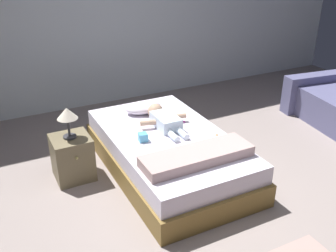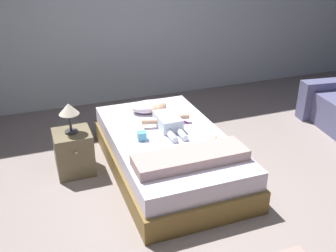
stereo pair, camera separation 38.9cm
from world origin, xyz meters
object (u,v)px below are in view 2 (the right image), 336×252
pillow (149,106)px  toothbrush (182,120)px  toy_block (142,136)px  baby_bottle (216,139)px  bed (168,153)px  nightstand (74,152)px  lamp (69,111)px  baby (166,119)px

pillow → toothbrush: (0.26, -0.38, -0.05)m
toy_block → baby_bottle: 0.73m
bed → nightstand: size_ratio=4.44×
nightstand → baby_bottle: (1.31, -0.62, 0.21)m
toothbrush → baby_bottle: size_ratio=1.54×
lamp → baby_bottle: bearing=-25.4°
baby_bottle → toothbrush: bearing=102.0°
bed → lamp: (-0.92, 0.31, 0.49)m
toy_block → nightstand: bearing=153.3°
baby → baby_bottle: bearing=-58.2°
lamp → baby: bearing=-5.7°
lamp → baby_bottle: (1.31, -0.62, -0.25)m
pillow → bed: bearing=-90.5°
pillow → toy_block: bearing=-113.9°
baby → nightstand: bearing=174.4°
toothbrush → nightstand: (-1.19, 0.06, -0.19)m
toothbrush → baby_bottle: baby_bottle is taller
baby_bottle → toy_block: bearing=155.8°
pillow → baby_bottle: 1.02m
toy_block → pillow: bearing=66.1°
bed → pillow: bearing=89.5°
baby → lamp: size_ratio=2.21×
bed → lamp: bearing=161.1°
bed → toy_block: 0.38m
nightstand → baby: bearing=-5.6°
baby → nightstand: baby is taller
pillow → lamp: size_ratio=1.33×
pillow → toy_block: size_ratio=4.42×
baby_bottle → pillow: bearing=111.9°
nightstand → lamp: bearing=90.0°
pillow → toy_block: pillow is taller
baby → nightstand: (-0.98, 0.10, -0.26)m
baby → toy_block: size_ratio=7.34×
baby → toothbrush: baby is taller
toy_block → baby_bottle: (0.67, -0.30, -0.01)m
bed → baby_bottle: size_ratio=20.31×
bed → baby_bottle: (0.39, -0.31, 0.24)m
bed → baby: (0.06, 0.22, 0.28)m
pillow → toy_block: 0.71m
pillow → baby: size_ratio=0.60×
toothbrush → toy_block: toy_block is taller
bed → baby_bottle: 0.55m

